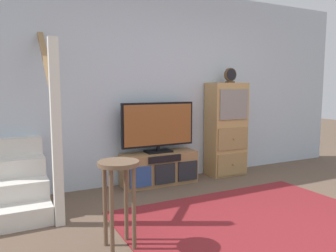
{
  "coord_description": "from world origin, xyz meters",
  "views": [
    {
      "loc": [
        -2.2,
        -1.84,
        1.34
      ],
      "look_at": [
        -0.27,
        1.98,
        0.83
      ],
      "focal_mm": 35.22,
      "sensor_mm": 36.0,
      "label": 1
    }
  ],
  "objects_px": {
    "television": "(158,126)",
    "side_cabinet": "(226,129)",
    "desk_clock": "(230,75)",
    "media_console": "(159,168)",
    "bar_stool_near": "(119,184)"
  },
  "relations": [
    {
      "from": "television",
      "to": "side_cabinet",
      "type": "relative_size",
      "value": 0.75
    },
    {
      "from": "television",
      "to": "desk_clock",
      "type": "bearing_deg",
      "value": -1.39
    },
    {
      "from": "media_console",
      "to": "side_cabinet",
      "type": "height_order",
      "value": "side_cabinet"
    },
    {
      "from": "television",
      "to": "bar_stool_near",
      "type": "bearing_deg",
      "value": -125.12
    },
    {
      "from": "television",
      "to": "bar_stool_near",
      "type": "distance_m",
      "value": 1.89
    },
    {
      "from": "television",
      "to": "side_cabinet",
      "type": "distance_m",
      "value": 1.14
    },
    {
      "from": "side_cabinet",
      "to": "bar_stool_near",
      "type": "height_order",
      "value": "side_cabinet"
    },
    {
      "from": "side_cabinet",
      "to": "bar_stool_near",
      "type": "bearing_deg",
      "value": -145.59
    },
    {
      "from": "side_cabinet",
      "to": "media_console",
      "type": "bearing_deg",
      "value": -179.48
    },
    {
      "from": "television",
      "to": "media_console",
      "type": "bearing_deg",
      "value": -90.0
    },
    {
      "from": "media_console",
      "to": "desk_clock",
      "type": "height_order",
      "value": "desk_clock"
    },
    {
      "from": "bar_stool_near",
      "to": "television",
      "type": "bearing_deg",
      "value": 54.88
    },
    {
      "from": "media_console",
      "to": "television",
      "type": "distance_m",
      "value": 0.59
    },
    {
      "from": "side_cabinet",
      "to": "bar_stool_near",
      "type": "relative_size",
      "value": 1.89
    },
    {
      "from": "side_cabinet",
      "to": "television",
      "type": "bearing_deg",
      "value": 179.31
    }
  ]
}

